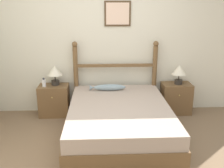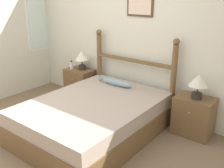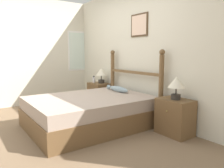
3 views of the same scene
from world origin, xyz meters
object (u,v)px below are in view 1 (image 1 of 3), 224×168
object	(u,v)px
nightstand_right	(176,98)
table_lamp_right	(179,71)
bottle	(44,83)
nightstand_left	(54,100)
fish_pillow	(108,87)
table_lamp_left	(55,72)
bed	(119,121)

from	to	relation	value
nightstand_right	table_lamp_right	size ratio (longest dim) A/B	1.61
nightstand_right	bottle	xyz separation A→B (m)	(-2.35, -0.05, 0.35)
nightstand_right	table_lamp_right	bearing A→B (deg)	-47.60
nightstand_left	table_lamp_right	size ratio (longest dim) A/B	1.61
table_lamp_right	fish_pillow	bearing A→B (deg)	-173.26
bottle	table_lamp_left	bearing A→B (deg)	27.58
nightstand_right	bed	bearing A→B (deg)	-142.21
table_lamp_right	bottle	size ratio (longest dim) A/B	2.11
bed	nightstand_right	xyz separation A→B (m)	(1.10, 0.86, 0.03)
nightstand_right	fish_pillow	world-z (taller)	fish_pillow
nightstand_right	table_lamp_left	distance (m)	2.23
table_lamp_right	bottle	distance (m)	2.37
bed	fish_pillow	bearing A→B (deg)	101.55
bed	fish_pillow	distance (m)	0.77
nightstand_right	table_lamp_left	xyz separation A→B (m)	(-2.17, 0.04, 0.51)
table_lamp_right	fish_pillow	world-z (taller)	table_lamp_right
bed	nightstand_left	size ratio (longest dim) A/B	3.63
bed	nightstand_left	bearing A→B (deg)	142.21
nightstand_left	table_lamp_right	xyz separation A→B (m)	(2.22, -0.02, 0.51)
bed	fish_pillow	size ratio (longest dim) A/B	3.26
table_lamp_left	fish_pillow	bearing A→B (deg)	-12.61
fish_pillow	table_lamp_right	bearing A→B (deg)	6.74
nightstand_right	bottle	bearing A→B (deg)	-178.72
bed	table_lamp_left	xyz separation A→B (m)	(-1.07, 0.90, 0.54)
nightstand_right	bottle	distance (m)	2.38
table_lamp_right	table_lamp_left	bearing A→B (deg)	178.47
nightstand_left	nightstand_right	xyz separation A→B (m)	(2.21, 0.00, 0.00)
nightstand_right	table_lamp_right	world-z (taller)	table_lamp_right
bottle	fish_pillow	size ratio (longest dim) A/B	0.26
nightstand_left	bottle	size ratio (longest dim) A/B	3.39
table_lamp_left	table_lamp_right	xyz separation A→B (m)	(2.19, -0.06, 0.00)
table_lamp_left	nightstand_right	bearing A→B (deg)	-1.10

